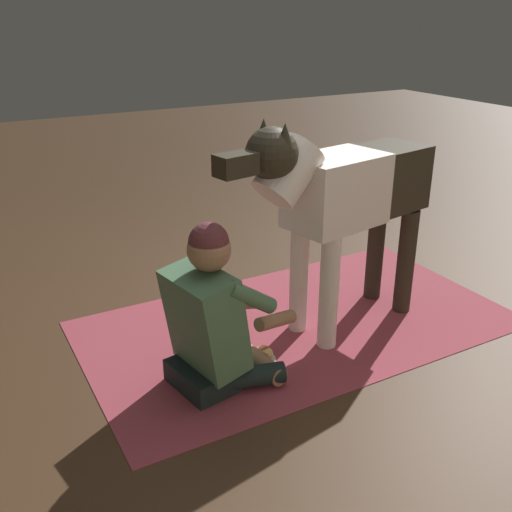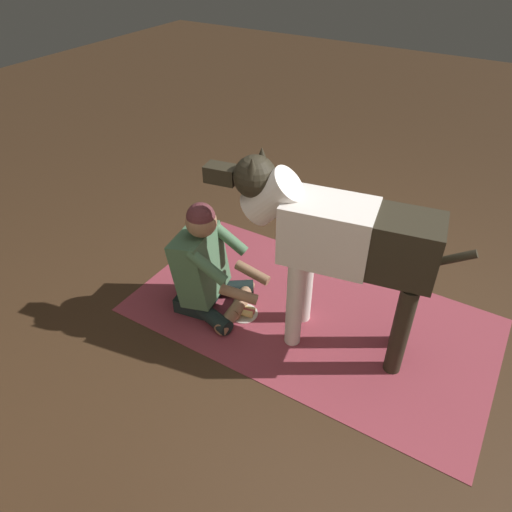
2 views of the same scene
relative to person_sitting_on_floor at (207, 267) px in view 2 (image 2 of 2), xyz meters
The scene contains 5 objects.
ground_plane 1.11m from the person_sitting_on_floor, 153.34° to the right, with size 15.84×15.84×0.00m, color #3C2818.
area_rug 0.82m from the person_sitting_on_floor, 157.39° to the right, with size 2.54×1.42×0.01m, color #8E3541.
person_sitting_on_floor is the anchor object (origin of this frame).
large_dog 1.00m from the person_sitting_on_floor, 169.99° to the right, with size 1.58×0.49×1.28m.
hot_dog_on_plate 0.43m from the person_sitting_on_floor, 169.99° to the right, with size 0.21×0.21×0.06m.
Camera 2 is at (-0.72, 2.53, 2.41)m, focal length 33.34 mm.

